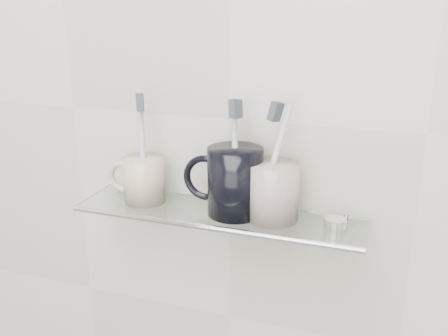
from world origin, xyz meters
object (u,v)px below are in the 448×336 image
at_px(shelf_glass, 218,214).
at_px(mug_center, 235,181).
at_px(mug_left, 144,179).
at_px(mug_right, 273,191).

bearing_deg(shelf_glass, mug_center, 9.84).
bearing_deg(mug_left, mug_center, 10.57).
distance_m(mug_center, mug_right, 0.07).
xyz_separation_m(shelf_glass, mug_right, (0.09, 0.00, 0.05)).
bearing_deg(mug_right, shelf_glass, -171.25).
relative_size(shelf_glass, mug_center, 4.33).
height_order(mug_left, mug_center, mug_center).
relative_size(mug_left, mug_right, 0.86).
height_order(shelf_glass, mug_left, mug_left).
distance_m(mug_left, mug_center, 0.17).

